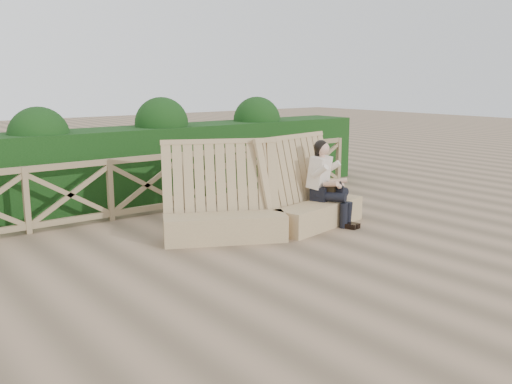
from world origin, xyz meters
TOP-DOWN VIEW (x-y plane):
  - ground at (0.00, 0.00)m, footprint 60.00×60.00m
  - bench at (1.02, 1.13)m, footprint 3.68×1.54m
  - woman at (2.11, 1.00)m, footprint 0.58×0.97m
  - guardrail at (0.00, 3.50)m, footprint 10.10×0.09m
  - hedge at (0.00, 4.70)m, footprint 12.00×1.20m

SIDE VIEW (x-z plane):
  - ground at x=0.00m, z-range 0.00..0.00m
  - bench at x=1.02m, z-range -0.39..1.16m
  - guardrail at x=0.00m, z-range 0.00..1.10m
  - hedge at x=0.00m, z-range 0.00..1.50m
  - woman at x=2.11m, z-range 0.03..1.48m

